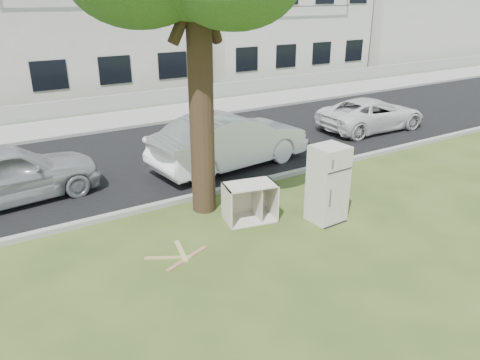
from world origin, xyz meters
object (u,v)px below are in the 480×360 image
cabinet (250,202)px  car_center (230,140)px  car_left (7,174)px  car_right (372,114)px  fridge (328,184)px

cabinet → car_center: size_ratio=0.23×
car_left → car_right: bearing=-96.0°
car_right → car_center: bearing=97.5°
car_center → car_left: bearing=77.1°
fridge → car_right: size_ratio=0.41×
fridge → cabinet: bearing=145.9°
fridge → car_left: 7.53m
fridge → cabinet: size_ratio=1.55×
car_center → car_left: car_center is taller
car_center → car_left: (-5.81, 0.63, -0.06)m
fridge → car_center: bearing=87.8°
car_right → car_left: bearing=91.8°
car_center → car_right: size_ratio=1.14×
cabinet → car_center: 3.56m
fridge → car_center: fridge is taller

